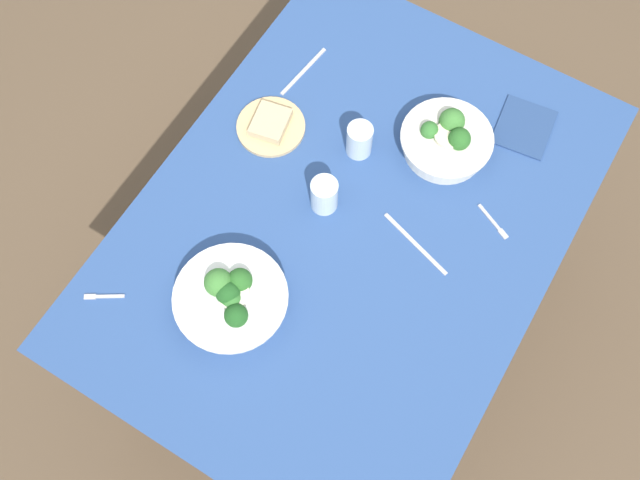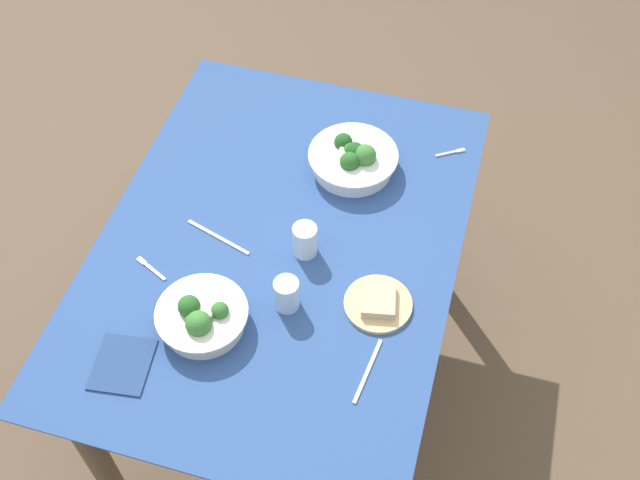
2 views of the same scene
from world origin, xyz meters
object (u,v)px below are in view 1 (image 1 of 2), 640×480
at_px(bread_side_plate, 271,125).
at_px(table_knife_right, 415,244).
at_px(broccoli_bowl_near, 446,140).
at_px(water_glass_center, 359,140).
at_px(fork_by_far_bowl, 102,297).
at_px(napkin_folded_upper, 524,127).
at_px(water_glass_side, 324,195).
at_px(broccoli_bowl_far, 231,299).
at_px(fork_by_near_bowl, 494,223).
at_px(table_knife_left, 303,71).

height_order(bread_side_plate, table_knife_right, bread_side_plate).
relative_size(broccoli_bowl_near, bread_side_plate, 1.31).
bearing_deg(water_glass_center, broccoli_bowl_near, -57.52).
relative_size(fork_by_far_bowl, napkin_folded_upper, 0.55).
distance_m(water_glass_side, napkin_folded_upper, 0.58).
height_order(broccoli_bowl_far, water_glass_center, broccoli_bowl_far).
height_order(water_glass_center, fork_by_near_bowl, water_glass_center).
bearing_deg(fork_by_far_bowl, table_knife_left, -127.25).
distance_m(broccoli_bowl_far, fork_by_near_bowl, 0.68).
xyz_separation_m(bread_side_plate, napkin_folded_upper, (0.35, -0.57, -0.01)).
bearing_deg(water_glass_side, bread_side_plate, 63.27).
height_order(water_glass_side, fork_by_near_bowl, water_glass_side).
distance_m(broccoli_bowl_far, water_glass_side, 0.34).
distance_m(broccoli_bowl_near, water_glass_side, 0.35).
distance_m(water_glass_center, water_glass_side, 0.18).
bearing_deg(table_knife_right, bread_side_plate, 6.12).
bearing_deg(fork_by_far_bowl, fork_by_near_bowl, -169.63).
bearing_deg(table_knife_right, fork_by_near_bowl, -115.78).
distance_m(broccoli_bowl_near, fork_by_far_bowl, 0.94).
distance_m(water_glass_center, table_knife_right, 0.30).
bearing_deg(broccoli_bowl_near, fork_by_near_bowl, -122.08).
height_order(water_glass_side, table_knife_right, water_glass_side).
xyz_separation_m(broccoli_bowl_near, water_glass_center, (-0.12, 0.19, 0.01)).
distance_m(table_knife_left, napkin_folded_upper, 0.61).
bearing_deg(fork_by_near_bowl, table_knife_right, -107.82).
bearing_deg(broccoli_bowl_far, fork_by_near_bowl, -40.69).
relative_size(bread_side_plate, water_glass_side, 1.81).
height_order(water_glass_center, water_glass_side, water_glass_side).
xyz_separation_m(water_glass_side, fork_by_near_bowl, (0.17, -0.39, -0.05)).
bearing_deg(water_glass_side, napkin_folded_upper, -35.99).
bearing_deg(water_glass_center, broccoli_bowl_far, 175.06).
relative_size(broccoli_bowl_far, fork_by_far_bowl, 3.08).
relative_size(broccoli_bowl_far, water_glass_center, 2.78).
relative_size(water_glass_side, table_knife_left, 0.53).
relative_size(bread_side_plate, fork_by_near_bowl, 1.74).
height_order(broccoli_bowl_far, napkin_folded_upper, broccoli_bowl_far).
distance_m(broccoli_bowl_far, table_knife_left, 0.69).
height_order(table_knife_right, napkin_folded_upper, napkin_folded_upper).
xyz_separation_m(fork_by_near_bowl, napkin_folded_upper, (0.29, 0.05, 0.00)).
height_order(fork_by_far_bowl, napkin_folded_upper, napkin_folded_upper).
bearing_deg(fork_by_near_bowl, bread_side_plate, -149.68).
bearing_deg(table_knife_right, water_glass_center, -14.76).
distance_m(broccoli_bowl_far, broccoli_bowl_near, 0.68).
relative_size(fork_by_near_bowl, table_knife_right, 0.49).
bearing_deg(napkin_folded_upper, fork_by_near_bowl, -169.68).
xyz_separation_m(bread_side_plate, table_knife_right, (-0.10, -0.48, -0.01)).
bearing_deg(broccoli_bowl_far, water_glass_center, -4.94).
height_order(broccoli_bowl_far, fork_by_far_bowl, broccoli_bowl_far).
bearing_deg(bread_side_plate, table_knife_left, 5.89).
bearing_deg(table_knife_left, bread_side_plate, 12.75).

